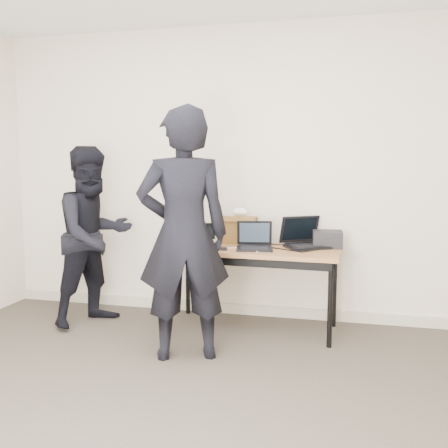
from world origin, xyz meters
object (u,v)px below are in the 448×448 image
(laptop_right, at_px, (305,240))
(leather_satchel, at_px, (237,229))
(equipment_box, at_px, (327,239))
(laptop_center, at_px, (254,243))
(person_observer, at_px, (94,236))
(desk, at_px, (252,255))
(laptop_beige, at_px, (201,241))
(person_typist, at_px, (183,235))

(laptop_right, height_order, leather_satchel, laptop_right)
(equipment_box, bearing_deg, laptop_center, -159.60)
(laptop_right, height_order, person_observer, person_observer)
(laptop_center, bearing_deg, equipment_box, 9.90)
(desk, distance_m, laptop_right, 0.48)
(leather_satchel, relative_size, equipment_box, 1.49)
(laptop_beige, bearing_deg, equipment_box, 2.26)
(laptop_right, xyz_separation_m, leather_satchel, (-0.62, 0.06, 0.07))
(equipment_box, bearing_deg, desk, -163.07)
(person_typist, bearing_deg, leather_satchel, -123.59)
(desk, bearing_deg, laptop_right, 23.13)
(desk, relative_size, laptop_right, 3.14)
(laptop_center, relative_size, person_observer, 0.22)
(person_observer, bearing_deg, laptop_center, -56.60)
(laptop_center, xyz_separation_m, equipment_box, (0.60, 0.22, 0.02))
(laptop_right, distance_m, person_typist, 1.22)
(laptop_center, relative_size, equipment_box, 1.40)
(laptop_beige, bearing_deg, laptop_right, 2.82)
(laptop_right, relative_size, person_typist, 0.26)
(laptop_beige, bearing_deg, person_observer, -179.51)
(laptop_right, relative_size, leather_satchel, 1.32)
(desk, height_order, person_typist, person_typist)
(leather_satchel, relative_size, person_observer, 0.23)
(laptop_right, height_order, person_typist, person_typist)
(laptop_right, bearing_deg, equipment_box, -24.58)
(laptop_beige, relative_size, leather_satchel, 0.80)
(leather_satchel, xyz_separation_m, person_typist, (-0.19, -0.96, 0.08))
(desk, xyz_separation_m, equipment_box, (0.63, 0.19, 0.13))
(desk, distance_m, laptop_beige, 0.46)
(desk, xyz_separation_m, leather_satchel, (-0.18, 0.23, 0.19))
(laptop_right, bearing_deg, person_typist, -164.50)
(leather_satchel, relative_size, person_typist, 0.20)
(laptop_beige, height_order, equipment_box, laptop_beige)
(laptop_right, distance_m, person_observer, 1.87)
(desk, bearing_deg, person_observer, -171.61)
(laptop_center, distance_m, person_typist, 0.82)
(laptop_center, relative_size, leather_satchel, 0.94)
(laptop_right, relative_size, equipment_box, 1.96)
(laptop_right, xyz_separation_m, person_observer, (-1.85, -0.31, 0.02))
(person_typist, distance_m, person_observer, 1.19)
(laptop_center, bearing_deg, leather_satchel, 118.40)
(laptop_beige, distance_m, person_observer, 0.97)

